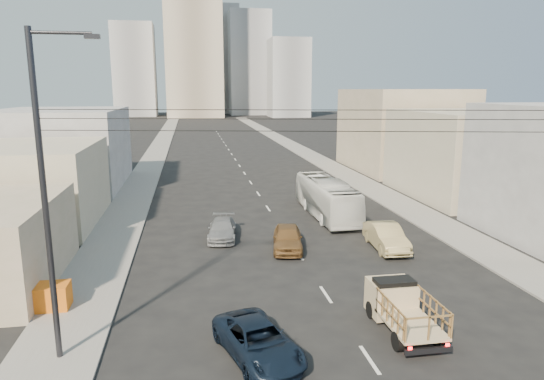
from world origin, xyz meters
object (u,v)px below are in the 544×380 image
object	(u,v)px
sedan_tan	(386,237)
navy_pickup	(258,341)
sedan_brown	(288,238)
sedan_grey	(222,229)
crate_stack	(49,296)
flatbed_pickup	(402,305)
city_bus	(326,198)
streetlamp_left	(47,192)

from	to	relation	value
sedan_tan	navy_pickup	bearing A→B (deg)	-127.36
navy_pickup	sedan_brown	bearing A→B (deg)	56.76
sedan_grey	crate_stack	world-z (taller)	sedan_grey
flatbed_pickup	city_bus	size ratio (longest dim) A/B	0.41
sedan_brown	crate_stack	distance (m)	14.16
sedan_tan	city_bus	bearing A→B (deg)	103.32
navy_pickup	sedan_grey	distance (m)	15.25
city_bus	crate_stack	distance (m)	22.46
sedan_tan	sedan_grey	distance (m)	10.86
navy_pickup	crate_stack	xyz separation A→B (m)	(-8.89, 5.52, 0.02)
navy_pickup	city_bus	bearing A→B (deg)	50.53
sedan_tan	streetlamp_left	distance (m)	20.68
sedan_grey	crate_stack	distance (m)	12.96
flatbed_pickup	sedan_tan	world-z (taller)	flatbed_pickup
sedan_grey	city_bus	bearing A→B (deg)	35.26
sedan_tan	crate_stack	world-z (taller)	sedan_tan
sedan_tan	sedan_grey	bearing A→B (deg)	162.30
flatbed_pickup	navy_pickup	xyz separation A→B (m)	(-6.26, -1.17, -0.43)
sedan_tan	sedan_grey	world-z (taller)	sedan_tan
navy_pickup	sedan_brown	distance (m)	12.72
flatbed_pickup	navy_pickup	size ratio (longest dim) A/B	0.92
city_bus	flatbed_pickup	bearing A→B (deg)	-97.05
city_bus	sedan_brown	size ratio (longest dim) A/B	2.38
sedan_brown	sedan_tan	distance (m)	6.27
sedan_tan	streetlamp_left	world-z (taller)	streetlamp_left
sedan_tan	streetlamp_left	size ratio (longest dim) A/B	0.40
sedan_grey	sedan_brown	bearing A→B (deg)	-31.14
flatbed_pickup	sedan_grey	bearing A→B (deg)	115.04
flatbed_pickup	crate_stack	xyz separation A→B (m)	(-15.15, 4.36, -0.40)
navy_pickup	sedan_tan	size ratio (longest dim) A/B	0.99
streetlamp_left	sedan_brown	bearing A→B (deg)	45.50
city_bus	sedan_tan	world-z (taller)	city_bus
sedan_brown	streetlamp_left	world-z (taller)	streetlamp_left
navy_pickup	crate_stack	world-z (taller)	navy_pickup
city_bus	crate_stack	world-z (taller)	city_bus
navy_pickup	crate_stack	distance (m)	10.46
city_bus	sedan_tan	distance (m)	8.78
navy_pickup	sedan_grey	world-z (taller)	navy_pickup
sedan_grey	crate_stack	xyz separation A→B (m)	(-8.57, -9.72, 0.04)
city_bus	streetlamp_left	distance (m)	24.94
flatbed_pickup	city_bus	distance (m)	18.88
city_bus	sedan_brown	bearing A→B (deg)	-122.21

